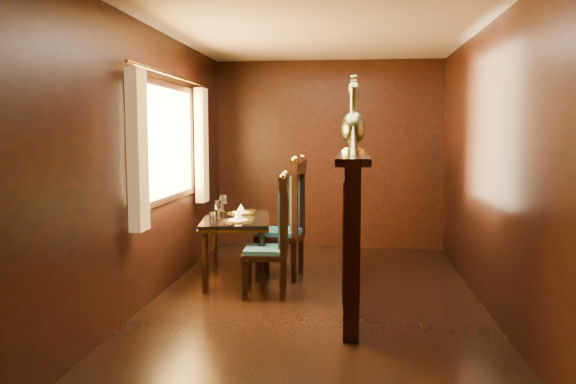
% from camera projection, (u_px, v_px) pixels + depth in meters
% --- Properties ---
extents(ground, '(5.00, 5.00, 0.00)m').
position_uv_depth(ground, '(316.00, 301.00, 5.16)').
color(ground, black).
rests_on(ground, ground).
extents(room_shell, '(3.04, 5.04, 2.52)m').
position_uv_depth(room_shell, '(307.00, 129.00, 5.03)').
color(room_shell, black).
rests_on(room_shell, ground).
extents(partition, '(0.26, 2.70, 1.36)m').
position_uv_depth(partition, '(352.00, 220.00, 5.35)').
color(partition, black).
rests_on(partition, ground).
extents(dining_table, '(0.85, 1.22, 0.87)m').
position_uv_depth(dining_table, '(236.00, 224.00, 5.86)').
color(dining_table, black).
rests_on(dining_table, ground).
extents(chair_left, '(0.45, 0.47, 1.18)m').
position_uv_depth(chair_left, '(277.00, 232.00, 5.27)').
color(chair_left, black).
rests_on(chair_left, ground).
extents(chair_right, '(0.52, 0.54, 1.31)m').
position_uv_depth(chair_right, '(291.00, 215.00, 5.93)').
color(chair_right, black).
rests_on(chair_right, ground).
extents(peacock_left, '(0.22, 0.60, 0.71)m').
position_uv_depth(peacock_left, '(353.00, 114.00, 4.98)').
color(peacock_left, '#194B3A').
rests_on(peacock_left, partition).
extents(peacock_right, '(0.22, 0.59, 0.70)m').
position_uv_depth(peacock_right, '(353.00, 116.00, 5.65)').
color(peacock_right, '#194B3A').
rests_on(peacock_right, partition).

